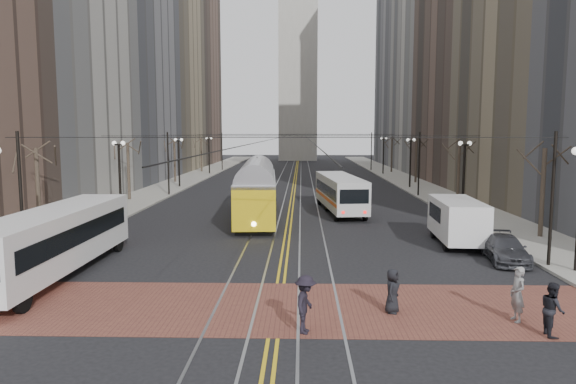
# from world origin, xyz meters

# --- Properties ---
(ground) EXTENTS (260.00, 260.00, 0.00)m
(ground) POSITION_xyz_m (0.00, 0.00, 0.00)
(ground) COLOR black
(ground) RESTS_ON ground
(sidewalk_left) EXTENTS (5.00, 140.00, 0.15)m
(sidewalk_left) POSITION_xyz_m (-15.00, 45.00, 0.07)
(sidewalk_left) COLOR gray
(sidewalk_left) RESTS_ON ground
(sidewalk_right) EXTENTS (5.00, 140.00, 0.15)m
(sidewalk_right) POSITION_xyz_m (15.00, 45.00, 0.07)
(sidewalk_right) COLOR gray
(sidewalk_right) RESTS_ON ground
(crosswalk_band) EXTENTS (25.00, 6.00, 0.01)m
(crosswalk_band) POSITION_xyz_m (0.00, -4.00, 0.01)
(crosswalk_band) COLOR brown
(crosswalk_band) RESTS_ON ground
(streetcar_rails) EXTENTS (4.80, 130.00, 0.02)m
(streetcar_rails) POSITION_xyz_m (0.00, 45.00, 0.00)
(streetcar_rails) COLOR gray
(streetcar_rails) RESTS_ON ground
(centre_lines) EXTENTS (0.42, 130.00, 0.01)m
(centre_lines) POSITION_xyz_m (0.00, 45.00, 0.01)
(centre_lines) COLOR gold
(centre_lines) RESTS_ON ground
(building_left_mid) EXTENTS (16.00, 20.00, 34.00)m
(building_left_mid) POSITION_xyz_m (-25.50, 46.00, 17.00)
(building_left_mid) COLOR slate
(building_left_mid) RESTS_ON ground
(building_left_midfar) EXTENTS (20.00, 20.00, 52.00)m
(building_left_midfar) POSITION_xyz_m (-27.50, 66.00, 26.00)
(building_left_midfar) COLOR gray
(building_left_midfar) RESTS_ON ground
(building_left_far) EXTENTS (16.00, 20.00, 40.00)m
(building_left_far) POSITION_xyz_m (-25.50, 86.00, 20.00)
(building_left_far) COLOR brown
(building_left_far) RESTS_ON ground
(building_right_mid) EXTENTS (16.00, 20.00, 34.00)m
(building_right_mid) POSITION_xyz_m (25.50, 46.00, 17.00)
(building_right_mid) COLOR brown
(building_right_mid) RESTS_ON ground
(building_right_midfar) EXTENTS (20.00, 20.00, 52.00)m
(building_right_midfar) POSITION_xyz_m (27.50, 66.00, 26.00)
(building_right_midfar) COLOR #A5A29B
(building_right_midfar) RESTS_ON ground
(building_right_far) EXTENTS (16.00, 20.00, 40.00)m
(building_right_far) POSITION_xyz_m (25.50, 86.00, 20.00)
(building_right_far) COLOR slate
(building_right_far) RESTS_ON ground
(clock_tower) EXTENTS (12.00, 12.00, 66.00)m
(clock_tower) POSITION_xyz_m (0.00, 102.00, 35.96)
(clock_tower) COLOR #B2AFA5
(clock_tower) RESTS_ON ground
(lamp_posts) EXTENTS (27.60, 57.20, 5.60)m
(lamp_posts) POSITION_xyz_m (-0.00, 28.75, 2.80)
(lamp_posts) COLOR black
(lamp_posts) RESTS_ON ground
(street_trees) EXTENTS (31.68, 53.28, 5.60)m
(street_trees) POSITION_xyz_m (0.00, 35.25, 2.80)
(street_trees) COLOR #382D23
(street_trees) RESTS_ON ground
(trolley_wires) EXTENTS (25.96, 120.00, 6.60)m
(trolley_wires) POSITION_xyz_m (0.00, 34.83, 3.77)
(trolley_wires) COLOR black
(trolley_wires) RESTS_ON ground
(transit_bus) EXTENTS (2.56, 12.15, 3.04)m
(transit_bus) POSITION_xyz_m (-10.34, 0.00, 1.52)
(transit_bus) COLOR silver
(transit_bus) RESTS_ON ground
(streetcar) EXTENTS (3.63, 14.93, 3.49)m
(streetcar) POSITION_xyz_m (-2.50, 16.00, 1.74)
(streetcar) COLOR gold
(streetcar) RESTS_ON ground
(rear_bus) EXTENTS (3.66, 11.59, 2.97)m
(rear_bus) POSITION_xyz_m (4.08, 19.52, 1.49)
(rear_bus) COLOR silver
(rear_bus) RESTS_ON ground
(cargo_van) EXTENTS (2.63, 6.08, 2.63)m
(cargo_van) POSITION_xyz_m (10.00, 7.15, 1.32)
(cargo_van) COLOR white
(cargo_van) RESTS_ON ground
(sedan_grey) EXTENTS (2.53, 5.20, 1.71)m
(sedan_grey) POSITION_xyz_m (4.00, 22.00, 0.85)
(sedan_grey) COLOR #3F4046
(sedan_grey) RESTS_ON ground
(sedan_parked) EXTENTS (2.39, 4.65, 1.29)m
(sedan_parked) POSITION_xyz_m (11.28, 3.24, 0.64)
(sedan_parked) COLOR #3B3D43
(sedan_parked) RESTS_ON ground
(pedestrian_a) EXTENTS (0.79, 0.93, 1.62)m
(pedestrian_a) POSITION_xyz_m (4.21, -4.50, 0.82)
(pedestrian_a) COLOR black
(pedestrian_a) RESTS_ON crosswalk_band
(pedestrian_b) EXTENTS (0.53, 0.75, 1.93)m
(pedestrian_b) POSITION_xyz_m (8.37, -5.26, 0.98)
(pedestrian_b) COLOR gray
(pedestrian_b) RESTS_ON crosswalk_band
(pedestrian_c) EXTENTS (0.73, 0.91, 1.75)m
(pedestrian_c) POSITION_xyz_m (8.98, -6.50, 0.89)
(pedestrian_c) COLOR black
(pedestrian_c) RESTS_ON crosswalk_band
(pedestrian_d) EXTENTS (0.98, 1.37, 1.93)m
(pedestrian_d) POSITION_xyz_m (1.04, -6.50, 0.98)
(pedestrian_d) COLOR black
(pedestrian_d) RESTS_ON crosswalk_band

